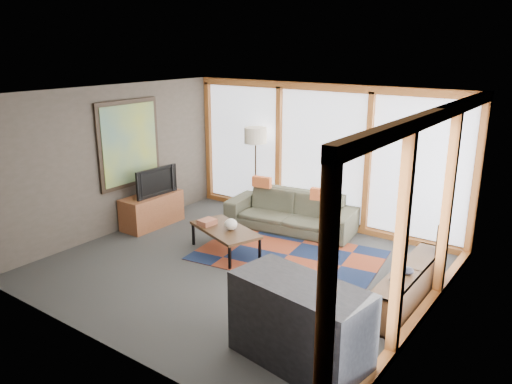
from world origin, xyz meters
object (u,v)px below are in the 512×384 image
Objects in this scene: bookshelf at (409,286)px; bar_counter at (300,324)px; floor_lamp at (256,172)px; coffee_table at (225,241)px; sofa at (291,211)px; television at (153,181)px; tv_console at (152,210)px.

bar_counter reaches higher than bookshelf.
floor_lamp is at bearing 154.83° from bookshelf.
sofa is at bearing 79.42° from coffee_table.
sofa is 3.99m from bar_counter.
sofa is 2.55× the size of television.
bar_counter reaches higher than sofa.
floor_lamp is 0.89× the size of bookshelf.
television is at bearing -125.23° from floor_lamp.
floor_lamp reaches higher than bookshelf.
television is at bearing 43.04° from tv_console.
sofa is 1.85× the size of coffee_table.
bar_counter reaches higher than tv_console.
television is (-1.87, 0.24, 0.65)m from coffee_table.
bookshelf is at bearing -1.05° from tv_console.
television reaches higher than tv_console.
tv_console reaches higher than coffee_table.
coffee_table is at bearing -68.56° from floor_lamp.
sofa is at bearing 31.30° from tv_console.
bookshelf is at bearing -25.17° from floor_lamp.
bookshelf is at bearing -88.27° from television.
television is (-2.15, -1.30, 0.52)m from sofa.
television is at bearing -156.77° from sofa.
bookshelf is 4.88m from television.
bookshelf is (2.69, -1.42, -0.09)m from sofa.
coffee_table is at bearing 152.26° from bar_counter.
floor_lamp is (-1.01, 0.32, 0.53)m from sofa.
floor_lamp is 2.11m from tv_console.
bar_counter is at bearing -64.66° from sofa.
tv_console is (-1.91, 0.20, 0.09)m from coffee_table.
floor_lamp is at bearing 154.88° from sofa.
tv_console is at bearing 163.78° from bar_counter.
bar_counter is (2.18, -3.34, 0.13)m from sofa.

